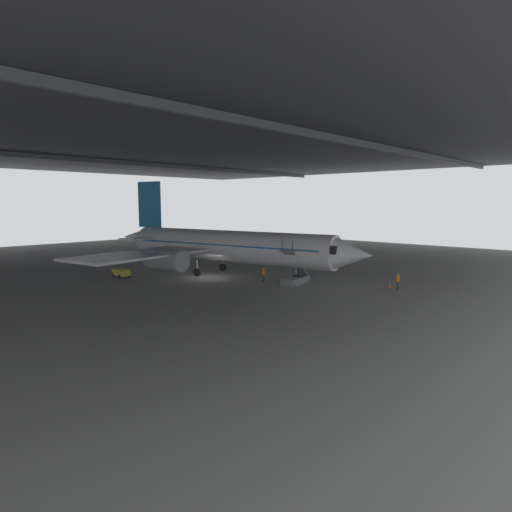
% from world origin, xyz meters
% --- Properties ---
extents(ground_plane, '(110.00, 110.00, 0.00)m').
position_xyz_m(ground_plane, '(0.00, 0.00, 0.00)').
color(ground_plane, gray).
extents(hangar_structure, '(121.00, 99.00, 16.54)m').
position_xyz_m(hangar_structure, '(-0.09, 13.75, 15.90)').
color(hangar_structure, '#4C4F54').
rests_on(hangar_structure, ground_plane).
extents(airplane_main, '(33.93, 34.80, 10.98)m').
position_xyz_m(airplane_main, '(2.46, 0.16, 3.36)').
color(airplane_main, white).
rests_on(airplane_main, ground_plane).
extents(boarding_stairs, '(4.27, 2.07, 4.56)m').
position_xyz_m(boarding_stairs, '(3.45, -9.49, 0.72)').
color(boarding_stairs, slate).
rests_on(boarding_stairs, ground_plane).
extents(crew_worker_near_nose, '(0.55, 0.26, 1.63)m').
position_xyz_m(crew_worker_near_nose, '(7.60, -18.64, 0.92)').
color(crew_worker_near_nose, '#232838').
rests_on(crew_worker_near_nose, ground_plane).
extents(crew_worker_by_stairs, '(0.49, 0.37, 1.57)m').
position_xyz_m(crew_worker_by_stairs, '(2.06, -6.42, 0.89)').
color(crew_worker_by_stairs, '#232838').
rests_on(crew_worker_by_stairs, ground_plane).
extents(traffic_cone_orange, '(0.36, 0.36, 0.60)m').
position_xyz_m(traffic_cone_orange, '(7.87, -17.69, 0.29)').
color(traffic_cone_orange, black).
rests_on(traffic_cone_orange, ground_plane).
extents(baggage_tug, '(1.42, 2.28, 0.90)m').
position_xyz_m(baggage_tug, '(-6.46, 7.44, 0.53)').
color(baggage_tug, yellow).
rests_on(baggage_tug, ground_plane).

